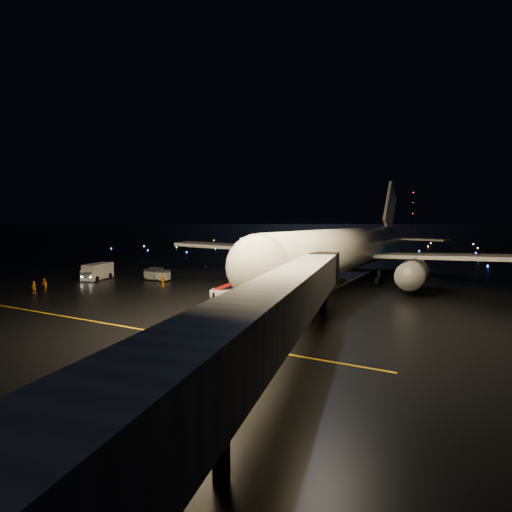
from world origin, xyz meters
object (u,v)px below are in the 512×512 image
object	(u,v)px
baggage_cart_1	(152,275)
crew_c	(163,280)
crew_a	(34,287)
crew_b	(44,285)
airliner	(354,226)
baggage_cart_0	(163,276)
belt_loader	(226,286)
pushback_tug	(208,327)
baggage_cart_2	(156,273)
service_truck	(98,271)

from	to	relation	value
baggage_cart_1	crew_c	bearing A→B (deg)	-38.58
crew_a	crew_b	distance (m)	1.81
airliner	baggage_cart_0	size ratio (longest dim) A/B	30.31
belt_loader	baggage_cart_0	bearing A→B (deg)	143.41
pushback_tug	crew_b	bearing A→B (deg)	-174.34
airliner	baggage_cart_2	size ratio (longest dim) A/B	29.84
crew_a	baggage_cart_1	distance (m)	17.69
belt_loader	pushback_tug	bearing A→B (deg)	-77.56
airliner	crew_b	world-z (taller)	airliner
pushback_tug	baggage_cart_2	xyz separation A→B (m)	(-28.31, 25.11, -0.11)
pushback_tug	baggage_cart_0	size ratio (longest dim) A/B	2.03
pushback_tug	baggage_cart_0	bearing A→B (deg)	156.42
pushback_tug	crew_c	world-z (taller)	pushback_tug
crew_a	crew_b	world-z (taller)	crew_b
airliner	baggage_cart_1	world-z (taller)	airliner
baggage_cart_0	baggage_cart_1	distance (m)	2.31
crew_a	baggage_cart_2	distance (m)	19.47
pushback_tug	crew_a	xyz separation A→B (m)	(-33.07, 6.23, -0.19)
airliner	baggage_cart_2	bearing A→B (deg)	-157.49
crew_c	baggage_cart_2	bearing A→B (deg)	-145.31
crew_a	baggage_cart_0	distance (m)	18.62
airliner	belt_loader	distance (m)	24.30
crew_a	crew_c	xyz separation A→B (m)	(11.97, 12.41, 0.13)
service_truck	crew_c	xyz separation A→B (m)	(14.68, -0.67, -0.40)
crew_c	crew_a	bearing A→B (deg)	-57.40
service_truck	crew_a	size ratio (longest dim) A/B	4.47
pushback_tug	service_truck	distance (m)	40.66
airliner	pushback_tug	bearing A→B (deg)	-92.13
belt_loader	baggage_cart_2	world-z (taller)	belt_loader
crew_c	baggage_cart_2	xyz separation A→B (m)	(-7.21, 6.46, -0.04)
belt_loader	service_truck	size ratio (longest dim) A/B	0.79
belt_loader	crew_c	size ratio (longest dim) A/B	3.07
belt_loader	baggage_cart_1	bearing A→B (deg)	145.97
pushback_tug	baggage_cart_1	world-z (taller)	pushback_tug
baggage_cart_2	service_truck	bearing A→B (deg)	-161.04
belt_loader	baggage_cart_1	world-z (taller)	belt_loader
baggage_cart_1	airliner	bearing A→B (deg)	20.70
pushback_tug	baggage_cart_1	size ratio (longest dim) A/B	1.99
crew_b	baggage_cart_2	distance (m)	17.85
airliner	baggage_cart_0	world-z (taller)	airliner
baggage_cart_0	baggage_cart_1	size ratio (longest dim) A/B	0.98
airliner	crew_c	xyz separation A→B (m)	(-24.12, -17.80, -8.09)
crew_c	baggage_cart_0	bearing A→B (deg)	-152.26
crew_a	baggage_cart_1	world-z (taller)	baggage_cart_1
belt_loader	service_truck	distance (m)	27.32
baggage_cart_1	pushback_tug	bearing A→B (deg)	-43.61
airliner	crew_a	distance (m)	47.78
pushback_tug	crew_c	bearing A→B (deg)	157.66
airliner	service_truck	bearing A→B (deg)	-153.56
service_truck	belt_loader	bearing A→B (deg)	-22.20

